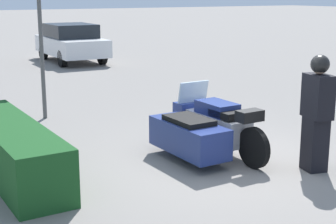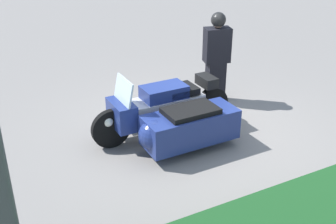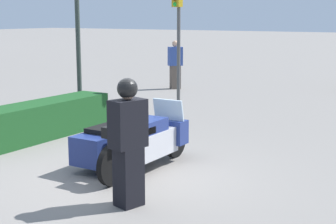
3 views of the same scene
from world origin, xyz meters
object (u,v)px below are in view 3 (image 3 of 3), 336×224
Objects in this scene: twin_lamp_post at (77,2)px; pedestrian_bystander at (175,65)px; officer_rider at (128,139)px; hedge_bush_curbside at (42,120)px; traffic_light_near at (178,36)px; police_motorcycle at (131,141)px.

twin_lamp_post is 6.53m from pedestrian_bystander.
twin_lamp_post reaches higher than officer_rider.
officer_rider is at bearing -119.55° from hedge_bush_curbside.
pedestrian_bystander is (5.04, 3.15, -1.28)m from traffic_light_near.
police_motorcycle is 0.66× the size of twin_lamp_post.
hedge_bush_curbside is at bearing -10.00° from traffic_light_near.
police_motorcycle is 4.55m from traffic_light_near.
hedge_bush_curbside is at bearing 143.04° from pedestrian_bystander.
hedge_bush_curbside is (0.76, 3.01, -0.07)m from police_motorcycle.
hedge_bush_curbside is (2.34, 4.12, -0.57)m from officer_rider.
police_motorcycle is at bearing 159.20° from pedestrian_bystander.
traffic_light_near reaches higher than pedestrian_bystander.
traffic_light_near is 1.84× the size of pedestrian_bystander.
officer_rider is 0.50× the size of hedge_bush_curbside.
traffic_light_near is (3.22, -1.57, 1.77)m from hedge_bush_curbside.
traffic_light_near is (5.56, 2.55, 1.20)m from officer_rider.
officer_rider is at bearing -145.47° from police_motorcycle.
traffic_light_near is (3.98, 1.44, 1.69)m from police_motorcycle.
twin_lamp_post reaches higher than hedge_bush_curbside.
twin_lamp_post is 1.22× the size of traffic_light_near.
officer_rider is 1.03× the size of pedestrian_bystander.
police_motorcycle is 1.48× the size of pedestrian_bystander.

